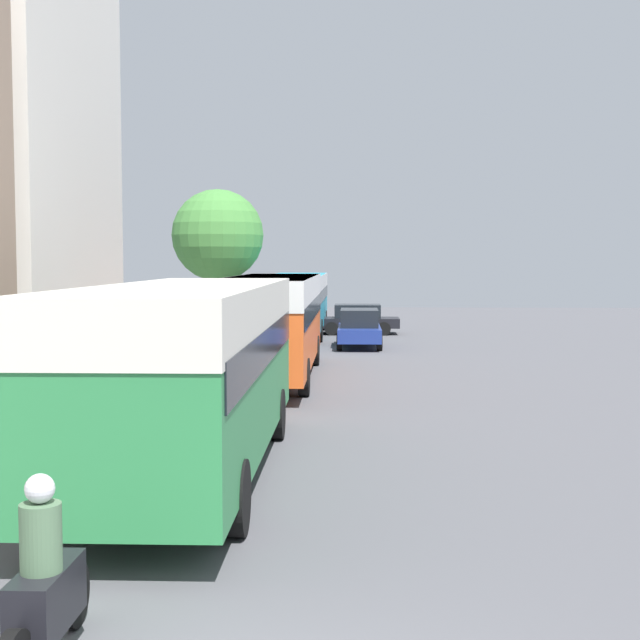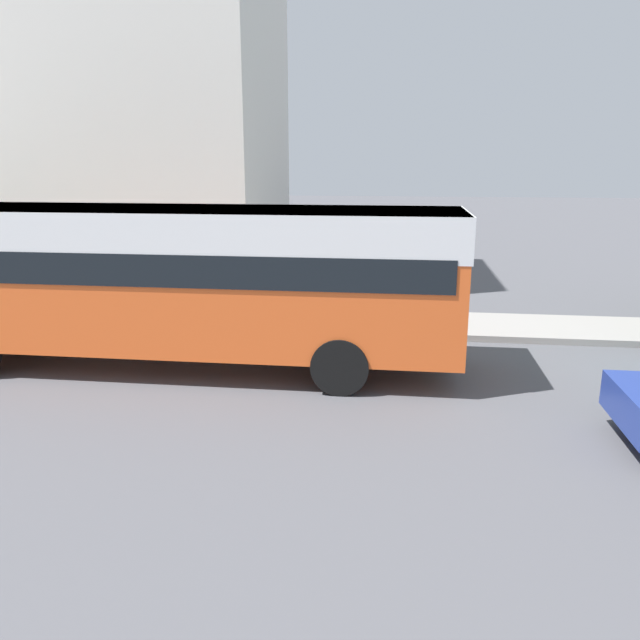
{
  "view_description": "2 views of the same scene",
  "coord_description": "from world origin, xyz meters",
  "px_view_note": "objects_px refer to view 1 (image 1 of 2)",
  "views": [
    {
      "loc": [
        0.74,
        -6.12,
        3.57
      ],
      "look_at": [
        -0.28,
        22.17,
        1.63
      ],
      "focal_mm": 50.0,
      "sensor_mm": 36.0,
      "label": 1
    },
    {
      "loc": [
        9.56,
        24.64,
        3.93
      ],
      "look_at": [
        -1.62,
        23.19,
        1.02
      ],
      "focal_mm": 35.0,
      "sensor_mm": 36.0,
      "label": 2
    }
  ],
  "objects_px": {
    "bus_lead": "(188,353)",
    "car_far_curb": "(359,328)",
    "motorcycle_behind_lead": "(45,590)",
    "car_crossing": "(358,318)",
    "bus_following": "(272,312)",
    "pedestrian_walking_away": "(233,309)",
    "pedestrian_near_curb": "(28,393)",
    "bus_third_in_line": "(297,296)"
  },
  "relations": [
    {
      "from": "bus_lead",
      "to": "bus_third_in_line",
      "type": "relative_size",
      "value": 0.96
    },
    {
      "from": "bus_lead",
      "to": "bus_third_in_line",
      "type": "xyz_separation_m",
      "value": [
        0.13,
        27.09,
        -0.17
      ]
    },
    {
      "from": "bus_following",
      "to": "pedestrian_walking_away",
      "type": "xyz_separation_m",
      "value": [
        -3.86,
        19.96,
        -1.01
      ]
    },
    {
      "from": "bus_lead",
      "to": "bus_following",
      "type": "xyz_separation_m",
      "value": [
        0.3,
        12.07,
        -0.06
      ]
    },
    {
      "from": "bus_following",
      "to": "motorcycle_behind_lead",
      "type": "relative_size",
      "value": 4.93
    },
    {
      "from": "car_crossing",
      "to": "pedestrian_walking_away",
      "type": "distance_m",
      "value": 7.58
    },
    {
      "from": "bus_lead",
      "to": "car_crossing",
      "type": "bearing_deg",
      "value": 84.03
    },
    {
      "from": "car_far_curb",
      "to": "pedestrian_near_curb",
      "type": "xyz_separation_m",
      "value": [
        -6.45,
        -19.34,
        0.23
      ]
    },
    {
      "from": "pedestrian_near_curb",
      "to": "bus_third_in_line",
      "type": "bearing_deg",
      "value": 81.72
    },
    {
      "from": "car_crossing",
      "to": "bus_third_in_line",
      "type": "bearing_deg",
      "value": -69.51
    },
    {
      "from": "bus_lead",
      "to": "pedestrian_near_curb",
      "type": "relative_size",
      "value": 5.81
    },
    {
      "from": "car_crossing",
      "to": "car_far_curb",
      "type": "distance_m",
      "value": 6.55
    },
    {
      "from": "car_crossing",
      "to": "pedestrian_near_curb",
      "type": "relative_size",
      "value": 2.29
    },
    {
      "from": "bus_following",
      "to": "pedestrian_near_curb",
      "type": "xyz_separation_m",
      "value": [
        -3.78,
        -9.81,
        -0.95
      ]
    },
    {
      "from": "bus_following",
      "to": "car_crossing",
      "type": "xyz_separation_m",
      "value": [
        2.64,
        16.07,
        -1.24
      ]
    },
    {
      "from": "pedestrian_walking_away",
      "to": "bus_third_in_line",
      "type": "bearing_deg",
      "value": -53.26
    },
    {
      "from": "bus_lead",
      "to": "car_crossing",
      "type": "xyz_separation_m",
      "value": [
        2.94,
        28.14,
        -1.3
      ]
    },
    {
      "from": "motorcycle_behind_lead",
      "to": "car_far_curb",
      "type": "distance_m",
      "value": 28.58
    },
    {
      "from": "motorcycle_behind_lead",
      "to": "pedestrian_near_curb",
      "type": "relative_size",
      "value": 1.3
    },
    {
      "from": "bus_third_in_line",
      "to": "pedestrian_walking_away",
      "type": "height_order",
      "value": "bus_third_in_line"
    },
    {
      "from": "motorcycle_behind_lead",
      "to": "car_far_curb",
      "type": "height_order",
      "value": "motorcycle_behind_lead"
    },
    {
      "from": "motorcycle_behind_lead",
      "to": "pedestrian_walking_away",
      "type": "bearing_deg",
      "value": 95.23
    },
    {
      "from": "bus_following",
      "to": "motorcycle_behind_lead",
      "type": "bearing_deg",
      "value": -90.92
    },
    {
      "from": "bus_third_in_line",
      "to": "motorcycle_behind_lead",
      "type": "bearing_deg",
      "value": -90.23
    },
    {
      "from": "bus_following",
      "to": "motorcycle_behind_lead",
      "type": "height_order",
      "value": "bus_following"
    },
    {
      "from": "car_crossing",
      "to": "pedestrian_near_curb",
      "type": "distance_m",
      "value": 26.67
    },
    {
      "from": "bus_lead",
      "to": "motorcycle_behind_lead",
      "type": "bearing_deg",
      "value": -90.03
    },
    {
      "from": "bus_lead",
      "to": "car_far_curb",
      "type": "distance_m",
      "value": 21.83
    },
    {
      "from": "motorcycle_behind_lead",
      "to": "pedestrian_near_curb",
      "type": "distance_m",
      "value": 9.73
    },
    {
      "from": "motorcycle_behind_lead",
      "to": "bus_lead",
      "type": "bearing_deg",
      "value": 89.97
    },
    {
      "from": "bus_third_in_line",
      "to": "motorcycle_behind_lead",
      "type": "height_order",
      "value": "bus_third_in_line"
    },
    {
      "from": "motorcycle_behind_lead",
      "to": "car_crossing",
      "type": "bearing_deg",
      "value": 85.19
    },
    {
      "from": "bus_following",
      "to": "car_crossing",
      "type": "relative_size",
      "value": 2.79
    },
    {
      "from": "bus_lead",
      "to": "pedestrian_walking_away",
      "type": "distance_m",
      "value": 32.25
    },
    {
      "from": "bus_following",
      "to": "pedestrian_walking_away",
      "type": "height_order",
      "value": "bus_following"
    },
    {
      "from": "motorcycle_behind_lead",
      "to": "pedestrian_near_curb",
      "type": "bearing_deg",
      "value": 110.96
    },
    {
      "from": "bus_lead",
      "to": "pedestrian_walking_away",
      "type": "xyz_separation_m",
      "value": [
        -3.56,
        32.03,
        -1.07
      ]
    },
    {
      "from": "car_crossing",
      "to": "car_far_curb",
      "type": "bearing_deg",
      "value": 0.24
    },
    {
      "from": "bus_lead",
      "to": "pedestrian_near_curb",
      "type": "distance_m",
      "value": 4.27
    },
    {
      "from": "car_far_curb",
      "to": "bus_lead",
      "type": "bearing_deg",
      "value": 82.17
    },
    {
      "from": "pedestrian_walking_away",
      "to": "bus_lead",
      "type": "bearing_deg",
      "value": -83.66
    },
    {
      "from": "bus_lead",
      "to": "car_far_curb",
      "type": "relative_size",
      "value": 2.43
    }
  ]
}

